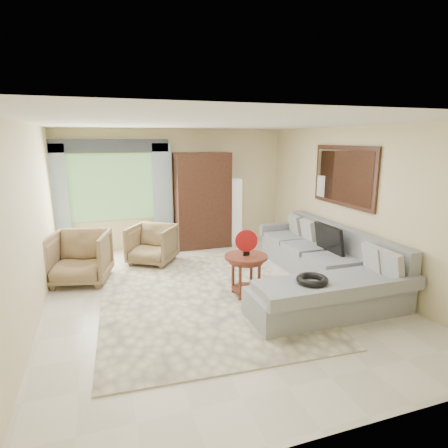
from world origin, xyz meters
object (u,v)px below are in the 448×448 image
object	(u,v)px
armoire	(202,201)
potted_plant	(62,248)
tv_screen	(329,239)
armchair_left	(80,258)
coffee_table	(246,275)
armchair_right	(152,244)
sectional_sofa	(322,269)
floor_lamp	(235,211)

from	to	relation	value
armoire	potted_plant	bearing A→B (deg)	-177.08
potted_plant	armoire	xyz separation A→B (m)	(2.94, 0.15, 0.77)
tv_screen	armoire	distance (m)	3.06
tv_screen	armchair_left	size ratio (longest dim) A/B	0.78
coffee_table	armchair_left	xyz separation A→B (m)	(-2.43, 1.45, 0.09)
armchair_right	armchair_left	bearing A→B (deg)	-122.40
coffee_table	armchair_left	distance (m)	2.83
tv_screen	armoire	world-z (taller)	armoire
armchair_left	armoire	xyz separation A→B (m)	(2.55, 1.43, 0.62)
tv_screen	potted_plant	size ratio (longest dim) A/B	1.31
sectional_sofa	armchair_right	world-z (taller)	sectional_sofa
coffee_table	armchair_right	xyz separation A→B (m)	(-1.13, 2.06, 0.03)
sectional_sofa	floor_lamp	distance (m)	3.03
sectional_sofa	tv_screen	world-z (taller)	tv_screen
tv_screen	armoire	size ratio (longest dim) A/B	0.35
potted_plant	floor_lamp	bearing A→B (deg)	3.22
armchair_right	armoire	bearing A→B (deg)	66.05
sectional_sofa	coffee_table	bearing A→B (deg)	179.55
armchair_left	floor_lamp	world-z (taller)	floor_lamp
sectional_sofa	tv_screen	size ratio (longest dim) A/B	4.68
sectional_sofa	potted_plant	world-z (taller)	sectional_sofa
coffee_table	armchair_left	bearing A→B (deg)	149.17
potted_plant	armoire	distance (m)	3.04
coffee_table	potted_plant	xyz separation A→B (m)	(-2.82, 2.74, -0.06)
armoire	tv_screen	bearing A→B (deg)	-60.49
sectional_sofa	armchair_left	bearing A→B (deg)	158.88
floor_lamp	sectional_sofa	bearing A→B (deg)	-81.67
armchair_right	potted_plant	size ratio (longest dim) A/B	1.47
sectional_sofa	coffee_table	world-z (taller)	sectional_sofa
armchair_left	floor_lamp	bearing A→B (deg)	37.94
armchair_left	potted_plant	size ratio (longest dim) A/B	1.68
tv_screen	floor_lamp	world-z (taller)	floor_lamp
sectional_sofa	armoire	distance (m)	3.24
sectional_sofa	floor_lamp	xyz separation A→B (m)	(-0.43, 2.96, 0.47)
sectional_sofa	tv_screen	bearing A→B (deg)	42.79
floor_lamp	armchair_right	bearing A→B (deg)	-156.61
armchair_left	armoire	size ratio (longest dim) A/B	0.45
tv_screen	floor_lamp	xyz separation A→B (m)	(-0.70, 2.71, 0.03)
coffee_table	potted_plant	size ratio (longest dim) A/B	1.16
sectional_sofa	potted_plant	bearing A→B (deg)	146.62
armoire	floor_lamp	world-z (taller)	armoire
tv_screen	coffee_table	xyz separation A→B (m)	(-1.62, -0.24, -0.37)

